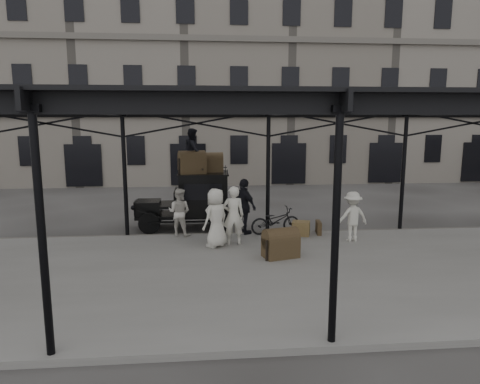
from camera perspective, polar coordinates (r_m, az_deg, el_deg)
The scene contains 18 objects.
ground at distance 13.79m, azimuth 4.93°, elevation -8.03°, with size 120.00×120.00×0.00m, color #383533.
platform at distance 11.91m, azimuth 6.63°, elevation -10.58°, with size 28.00×8.00×0.15m, color slate.
canopy at distance 11.46m, azimuth 6.79°, elevation 11.68°, with size 22.50×9.00×4.74m.
building_frontage at distance 31.15m, azimuth -0.79°, elevation 14.83°, with size 64.00×8.00×14.00m, color slate.
taxi at distance 16.54m, azimuth -6.03°, elevation -0.78°, with size 3.65×1.55×2.18m.
porter_left at distance 13.86m, azimuth -0.88°, elevation -3.14°, with size 0.70×0.46×1.92m, color silver.
porter_midleft at distance 15.10m, azimuth -8.10°, elevation -2.66°, with size 0.81×0.63×1.67m, color beige.
porter_centre at distance 13.62m, azimuth -3.23°, elevation -3.46°, with size 0.92×0.60×1.89m, color beige.
porter_official at distance 15.11m, azimuth 0.54°, elevation -1.96°, with size 1.16×0.48×1.98m, color black.
porter_right at distance 14.75m, azimuth 14.75°, elevation -3.17°, with size 1.08×0.62×1.67m, color silver.
bicycle at distance 15.29m, azimuth 4.76°, elevation -3.82°, with size 0.63×1.82×0.95m, color black.
porter_roof at distance 16.21m, azimuth -6.26°, elevation 5.48°, with size 0.81×0.63×1.68m, color black.
steamer_trunk_roof_near at distance 16.11m, azimuth -6.42°, elevation 3.74°, with size 0.98×0.60×0.72m, color #4E3B24, non-canonical shape.
steamer_trunk_roof_far at distance 16.56m, azimuth -3.78°, elevation 3.77°, with size 0.85×0.52×0.63m, color #4E3B24, non-canonical shape.
steamer_trunk_platform at distance 12.78m, azimuth 5.45°, elevation -7.05°, with size 1.00×0.61×0.74m, color #4E3B24, non-canonical shape.
wicker_hamper at distance 15.23m, azimuth 8.12°, elevation -4.82°, with size 0.60×0.45×0.50m, color olive.
suitcase_upright at distance 15.55m, azimuth 10.43°, elevation -4.68°, with size 0.15×0.60×0.45m, color #4E3B24.
suitcase_flat at distance 14.24m, azimuth 6.05°, elevation -6.01°, with size 0.60×0.15×0.40m, color #4E3B24.
Camera 1 is at (-2.33, -12.93, 4.17)m, focal length 32.00 mm.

